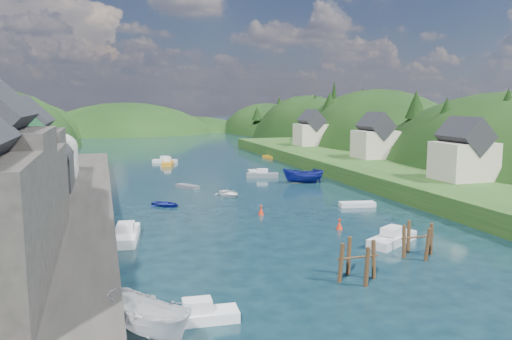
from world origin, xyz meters
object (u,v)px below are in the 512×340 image
object	(u,v)px
piling_cluster_near	(357,265)
piling_cluster_far	(418,243)
channel_buoy_near	(339,225)
channel_buoy_far	(261,210)

from	to	relation	value
piling_cluster_near	piling_cluster_far	distance (m)	8.34
channel_buoy_near	piling_cluster_far	bearing A→B (deg)	-77.06
piling_cluster_near	channel_buoy_near	xyz separation A→B (m)	(5.28, 13.39, -0.68)
channel_buoy_near	piling_cluster_near	bearing A→B (deg)	-111.51
channel_buoy_far	piling_cluster_near	bearing A→B (deg)	-89.23
channel_buoy_far	channel_buoy_near	bearing A→B (deg)	-56.83
piling_cluster_near	channel_buoy_far	bearing A→B (deg)	90.77
piling_cluster_near	piling_cluster_far	world-z (taller)	piling_cluster_near
piling_cluster_far	channel_buoy_near	bearing A→B (deg)	102.94
piling_cluster_near	channel_buoy_near	distance (m)	14.41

